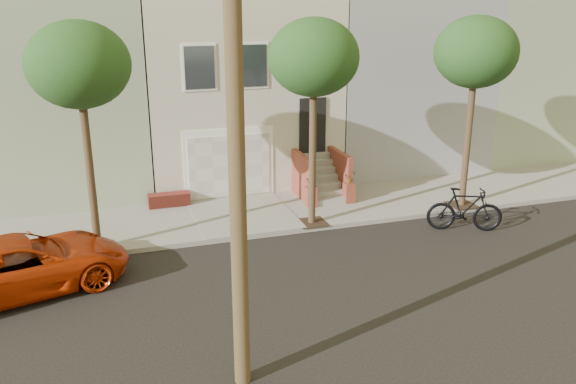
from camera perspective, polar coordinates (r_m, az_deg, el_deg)
name	(u,v)px	position (r m, az deg, el deg)	size (l,w,h in m)	color
ground	(327,285)	(15.40, 3.78, -8.84)	(90.00, 90.00, 0.00)	black
sidewalk	(269,213)	(20.02, -1.85, -2.02)	(40.00, 3.70, 0.15)	gray
house_row	(228,83)	(24.68, -5.77, 10.32)	(33.10, 11.70, 7.00)	#B8B09D
tree_left	(79,66)	(16.71, -19.36, 11.24)	(2.70, 2.57, 6.30)	#2D2116
tree_mid	(314,59)	(17.80, 2.48, 12.59)	(2.70, 2.57, 6.30)	#2D2116
tree_right	(476,53)	(20.37, 17.51, 12.50)	(2.70, 2.57, 6.30)	#2D2116
pickup_truck	(22,265)	(16.15, -24.03, -6.37)	(2.35, 5.11, 1.42)	#AF2B06
motorcycle	(465,209)	(19.32, 16.52, -1.60)	(0.65, 2.31, 1.39)	black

